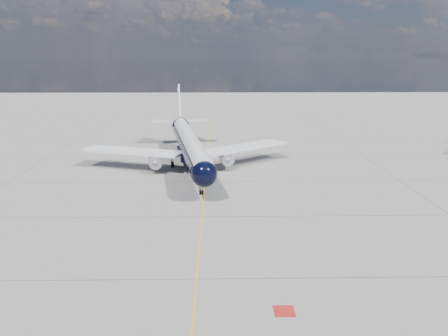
# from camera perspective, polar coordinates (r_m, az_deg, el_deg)

# --- Properties ---
(ground) EXTENTS (320.00, 320.00, 0.00)m
(ground) POSITION_cam_1_polar(r_m,az_deg,el_deg) (71.55, -2.41, -0.66)
(ground) COLOR gray
(ground) RESTS_ON ground
(taxiway_centerline) EXTENTS (0.16, 160.00, 0.01)m
(taxiway_centerline) POSITION_cam_1_polar(r_m,az_deg,el_deg) (66.74, -2.51, -1.78)
(taxiway_centerline) COLOR #EBA10C
(taxiway_centerline) RESTS_ON ground
(red_marking) EXTENTS (1.60, 1.60, 0.01)m
(red_marking) POSITION_cam_1_polar(r_m,az_deg,el_deg) (34.91, 7.86, -18.03)
(red_marking) COLOR maroon
(red_marking) RESTS_ON ground
(main_airliner) EXTENTS (36.32, 44.62, 12.93)m
(main_airliner) POSITION_cam_1_polar(r_m,az_deg,el_deg) (75.30, -4.60, 3.21)
(main_airliner) COLOR black
(main_airliner) RESTS_ON ground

